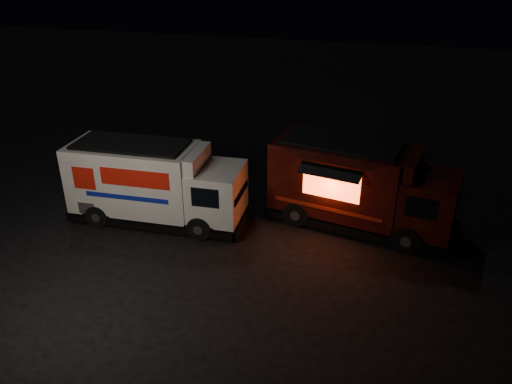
{
  "coord_description": "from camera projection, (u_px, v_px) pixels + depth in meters",
  "views": [
    {
      "loc": [
        4.78,
        -12.09,
        9.0
      ],
      "look_at": [
        0.88,
        2.0,
        1.66
      ],
      "focal_mm": 35.0,
      "sensor_mm": 36.0,
      "label": 1
    }
  ],
  "objects": [
    {
      "name": "red_truck",
      "position": [
        363.0,
        186.0,
        17.1
      ],
      "size": [
        6.86,
        3.6,
        3.03
      ],
      "primitive_type": null,
      "rotation": [
        0.0,
        0.0,
        -0.19
      ],
      "color": "#38110A",
      "rests_on": "ground"
    },
    {
      "name": "ground",
      "position": [
        212.0,
        264.0,
        15.59
      ],
      "size": [
        80.0,
        80.0,
        0.0
      ],
      "primitive_type": "plane",
      "color": "black",
      "rests_on": "ground"
    },
    {
      "name": "white_truck",
      "position": [
        157.0,
        183.0,
        17.46
      ],
      "size": [
        6.47,
        2.45,
        2.89
      ],
      "primitive_type": null,
      "rotation": [
        0.0,
        0.0,
        0.04
      ],
      "color": "white",
      "rests_on": "ground"
    }
  ]
}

